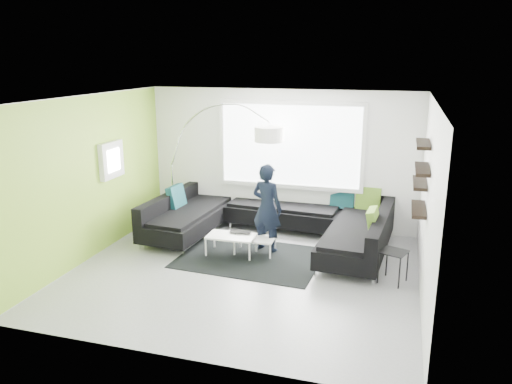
% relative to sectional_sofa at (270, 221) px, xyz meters
% --- Properties ---
extents(ground, '(5.50, 5.50, 0.00)m').
position_rel_sectional_sofa_xyz_m(ground, '(-0.06, -1.49, -0.41)').
color(ground, gray).
rests_on(ground, ground).
extents(room_shell, '(5.54, 5.04, 2.82)m').
position_rel_sectional_sofa_xyz_m(room_shell, '(-0.02, -1.28, 1.40)').
color(room_shell, white).
rests_on(room_shell, ground).
extents(sectional_sofa, '(4.50, 2.98, 0.93)m').
position_rel_sectional_sofa_xyz_m(sectional_sofa, '(0.00, 0.00, 0.00)').
color(sectional_sofa, black).
rests_on(sectional_sofa, ground).
extents(rug, '(2.51, 1.89, 0.01)m').
position_rel_sectional_sofa_xyz_m(rug, '(-0.12, -0.88, -0.40)').
color(rug, black).
rests_on(rug, ground).
extents(coffee_table, '(1.10, 0.65, 0.36)m').
position_rel_sectional_sofa_xyz_m(coffee_table, '(-0.30, -0.73, -0.23)').
color(coffee_table, silver).
rests_on(coffee_table, ground).
extents(arc_lamp, '(2.46, 1.03, 2.56)m').
position_rel_sectional_sofa_xyz_m(arc_lamp, '(-2.20, 0.42, 0.87)').
color(arc_lamp, white).
rests_on(arc_lamp, ground).
extents(side_table, '(0.48, 0.48, 0.51)m').
position_rel_sectional_sofa_xyz_m(side_table, '(2.28, -1.17, -0.15)').
color(side_table, black).
rests_on(side_table, ground).
extents(person, '(0.80, 0.71, 1.60)m').
position_rel_sectional_sofa_xyz_m(person, '(0.05, -0.43, 0.39)').
color(person, black).
rests_on(person, ground).
extents(laptop, '(0.41, 0.29, 0.03)m').
position_rel_sectional_sofa_xyz_m(laptop, '(-0.38, -0.71, -0.04)').
color(laptop, black).
rests_on(laptop, coffee_table).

